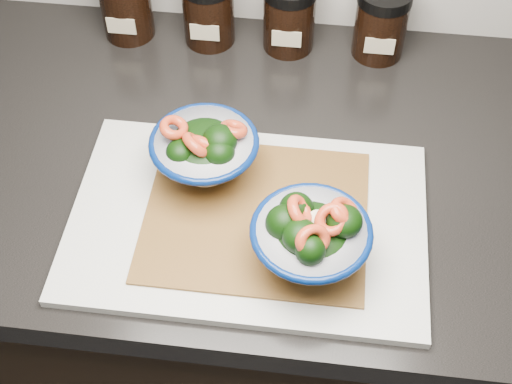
# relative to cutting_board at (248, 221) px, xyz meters

# --- Properties ---
(cabinet) EXTENTS (3.43, 0.58, 0.86)m
(cabinet) POSITION_rel_cutting_board_xyz_m (0.06, 0.12, -0.48)
(cabinet) COLOR black
(cabinet) RESTS_ON ground
(countertop) EXTENTS (3.50, 0.60, 0.04)m
(countertop) POSITION_rel_cutting_board_xyz_m (0.06, 0.12, -0.03)
(countertop) COLOR black
(countertop) RESTS_ON cabinet
(cutting_board) EXTENTS (0.45, 0.30, 0.01)m
(cutting_board) POSITION_rel_cutting_board_xyz_m (0.00, 0.00, 0.00)
(cutting_board) COLOR silver
(cutting_board) RESTS_ON countertop
(bamboo_mat) EXTENTS (0.28, 0.24, 0.00)m
(bamboo_mat) POSITION_rel_cutting_board_xyz_m (0.01, 0.00, 0.01)
(bamboo_mat) COLOR olive
(bamboo_mat) RESTS_ON cutting_board
(bowl_left) EXTENTS (0.14, 0.14, 0.10)m
(bowl_left) POSITION_rel_cutting_board_xyz_m (-0.06, 0.06, 0.05)
(bowl_left) COLOR white
(bowl_left) RESTS_ON bamboo_mat
(bowl_right) EXTENTS (0.14, 0.14, 0.11)m
(bowl_right) POSITION_rel_cutting_board_xyz_m (0.08, -0.06, 0.06)
(bowl_right) COLOR white
(bowl_right) RESTS_ON bamboo_mat
(spice_jar_a) EXTENTS (0.08, 0.08, 0.11)m
(spice_jar_a) POSITION_rel_cutting_board_xyz_m (-0.24, 0.36, 0.05)
(spice_jar_a) COLOR black
(spice_jar_a) RESTS_ON countertop
(spice_jar_b) EXTENTS (0.08, 0.08, 0.11)m
(spice_jar_b) POSITION_rel_cutting_board_xyz_m (-0.11, 0.36, 0.05)
(spice_jar_b) COLOR black
(spice_jar_b) RESTS_ON countertop
(spice_jar_c) EXTENTS (0.08, 0.08, 0.11)m
(spice_jar_c) POSITION_rel_cutting_board_xyz_m (0.02, 0.36, 0.05)
(spice_jar_c) COLOR black
(spice_jar_c) RESTS_ON countertop
(spice_jar_d) EXTENTS (0.08, 0.08, 0.11)m
(spice_jar_d) POSITION_rel_cutting_board_xyz_m (0.16, 0.36, 0.05)
(spice_jar_d) COLOR black
(spice_jar_d) RESTS_ON countertop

